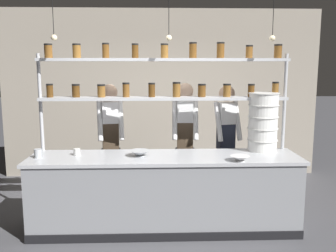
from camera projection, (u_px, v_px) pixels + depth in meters
ground_plane at (165, 228)px, 4.66m from camera, size 40.00×40.00×0.00m
back_wall at (161, 94)px, 6.76m from camera, size 5.66×0.12×2.99m
prep_counter at (165, 192)px, 4.59m from camera, size 3.26×0.76×0.92m
spice_shelf_unit at (164, 82)px, 4.70m from camera, size 3.15×0.28×2.29m
chef_left at (111, 136)px, 5.25m from camera, size 0.40×0.33×1.75m
chef_center at (185, 136)px, 5.25m from camera, size 0.37×0.31×1.76m
chef_right at (226, 137)px, 5.27m from camera, size 0.41×0.34×1.73m
container_stack at (263, 122)px, 4.74m from camera, size 0.39×0.39×0.74m
prep_bowl_near_left at (240, 159)px, 4.26m from camera, size 0.23×0.23×0.06m
prep_bowl_center_front at (140, 153)px, 4.50m from camera, size 0.25×0.25×0.07m
serving_cup_front at (38, 153)px, 4.41m from camera, size 0.09×0.09×0.11m
serving_cup_by_board at (77, 152)px, 4.54m from camera, size 0.08×0.08×0.08m
pendant_light_row at (166, 35)px, 4.29m from camera, size 2.58×0.07×0.66m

